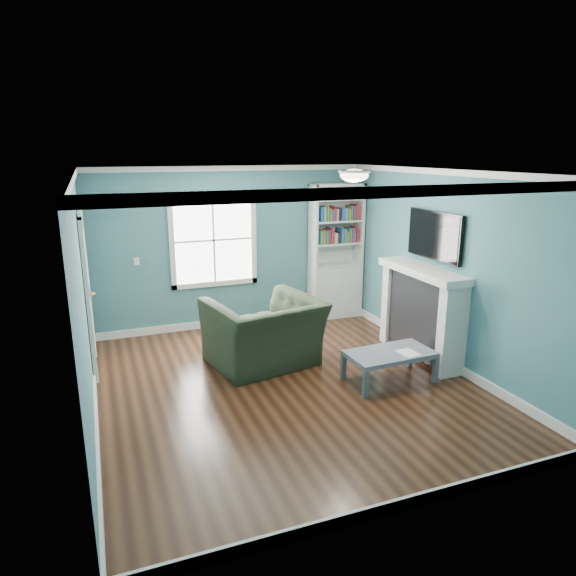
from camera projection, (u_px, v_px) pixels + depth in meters
name	position (u px, v px, depth m)	size (l,w,h in m)	color
floor	(287.00, 385.00, 6.39)	(5.00, 5.00, 0.00)	black
room_walls	(287.00, 261.00, 5.98)	(5.00, 5.00, 5.00)	#38757B
trim	(287.00, 290.00, 6.07)	(4.50, 5.00, 2.60)	white
window	(214.00, 240.00, 8.15)	(1.40, 0.06, 1.50)	white
bookshelf	(335.00, 265.00, 8.83)	(0.90, 0.35, 2.31)	silver
fireplace	(422.00, 314.00, 7.12)	(0.44, 1.58, 1.30)	black
tv	(435.00, 235.00, 6.88)	(0.06, 1.10, 0.65)	black
door	(87.00, 291.00, 6.60)	(0.12, 0.98, 2.17)	silver
ceiling_fixture	(354.00, 175.00, 6.13)	(0.38, 0.38, 0.15)	white
light_switch	(137.00, 261.00, 7.80)	(0.08, 0.01, 0.12)	white
recliner	(264.00, 322.00, 6.87)	(1.39, 0.91, 1.22)	black
coffee_table	(390.00, 356.00, 6.43)	(1.10, 0.63, 0.39)	#4E595E
paper_sheet	(408.00, 353.00, 6.38)	(0.21, 0.27, 0.00)	white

